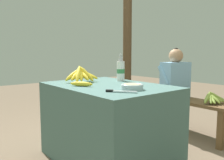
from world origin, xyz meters
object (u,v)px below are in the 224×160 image
object	(u,v)px
banana_bunch_ripe	(82,75)
knife	(117,91)
water_bottle	(121,70)
seated_vendor	(172,83)
banana_bunch_green	(213,98)
serving_bowl	(132,86)
loose_banana_front	(81,84)
support_post_near	(127,36)
wooden_bench	(181,104)

from	to	relation	value
banana_bunch_ripe	knife	world-z (taller)	banana_bunch_ripe
water_bottle	seated_vendor	size ratio (longest dim) A/B	0.26
knife	banana_bunch_green	bearing A→B (deg)	50.93
banana_bunch_ripe	serving_bowl	xyz separation A→B (m)	(0.65, 0.07, -0.05)
banana_bunch_ripe	loose_banana_front	xyz separation A→B (m)	(0.24, -0.15, -0.06)
water_bottle	seated_vendor	bearing A→B (deg)	90.31
loose_banana_front	water_bottle	bearing A→B (deg)	99.50
water_bottle	banana_bunch_green	distance (m)	1.10
serving_bowl	support_post_near	distance (m)	2.26
knife	support_post_near	xyz separation A→B (m)	(-1.66, 1.63, 0.57)
serving_bowl	banana_bunch_ripe	bearing A→B (deg)	-174.24
loose_banana_front	banana_bunch_green	xyz separation A→B (m)	(0.44, 1.43, -0.23)
knife	wooden_bench	world-z (taller)	knife
seated_vendor	banana_bunch_green	size ratio (longest dim) A/B	3.13
banana_bunch_green	knife	bearing A→B (deg)	-90.41
water_bottle	banana_bunch_ripe	bearing A→B (deg)	-111.83
wooden_bench	support_post_near	xyz separation A→B (m)	(-1.27, 0.24, 0.93)
banana_bunch_green	support_post_near	size ratio (longest dim) A/B	0.13
serving_bowl	seated_vendor	size ratio (longest dim) A/B	0.17
banana_bunch_green	support_post_near	world-z (taller)	support_post_near
serving_bowl	wooden_bench	bearing A→B (deg)	107.17
banana_bunch_ripe	water_bottle	xyz separation A→B (m)	(0.15, 0.38, 0.03)
knife	wooden_bench	bearing A→B (deg)	67.28
support_post_near	banana_bunch_green	bearing A→B (deg)	-8.05
serving_bowl	loose_banana_front	size ratio (longest dim) A/B	0.87
loose_banana_front	banana_bunch_green	world-z (taller)	loose_banana_front
banana_bunch_green	support_post_near	bearing A→B (deg)	171.95
loose_banana_front	banana_bunch_green	distance (m)	1.52
serving_bowl	loose_banana_front	distance (m)	0.46
knife	seated_vendor	size ratio (longest dim) A/B	0.18
loose_banana_front	wooden_bench	size ratio (longest dim) A/B	0.15
banana_bunch_green	support_post_near	distance (m)	1.86
knife	banana_bunch_green	size ratio (longest dim) A/B	0.58
water_bottle	banana_bunch_green	world-z (taller)	water_bottle
seated_vendor	support_post_near	world-z (taller)	support_post_near
serving_bowl	water_bottle	size ratio (longest dim) A/B	0.63
banana_bunch_green	water_bottle	bearing A→B (deg)	-120.38
support_post_near	banana_bunch_ripe	bearing A→B (deg)	-56.85
banana_bunch_ripe	wooden_bench	xyz separation A→B (m)	(0.27, 1.28, -0.43)
loose_banana_front	serving_bowl	bearing A→B (deg)	27.98
water_bottle	support_post_near	bearing A→B (deg)	135.05
banana_bunch_ripe	knife	distance (m)	0.68
serving_bowl	loose_banana_front	world-z (taller)	serving_bowl
serving_bowl	seated_vendor	xyz separation A→B (m)	(-0.50, 1.19, -0.12)
wooden_bench	banana_bunch_green	xyz separation A→B (m)	(0.41, 0.00, 0.15)
banana_bunch_ripe	wooden_bench	size ratio (longest dim) A/B	0.27
banana_bunch_green	support_post_near	xyz separation A→B (m)	(-1.67, 0.24, 0.78)
loose_banana_front	wooden_bench	xyz separation A→B (m)	(0.03, 1.43, -0.38)
serving_bowl	banana_bunch_green	size ratio (longest dim) A/B	0.52
serving_bowl	seated_vendor	world-z (taller)	seated_vendor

